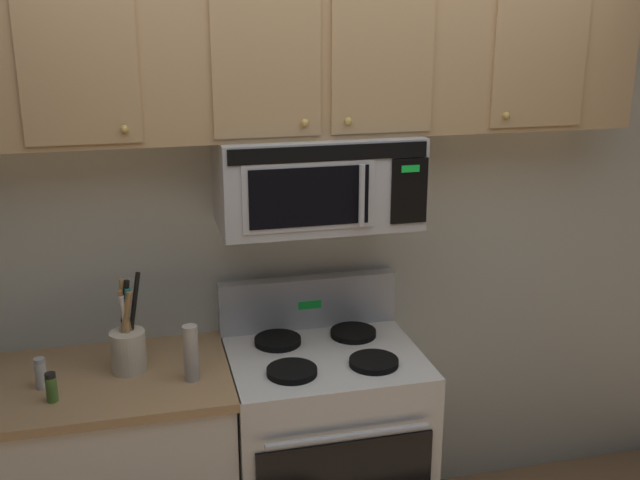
# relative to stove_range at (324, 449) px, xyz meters

# --- Properties ---
(back_wall) EXTENTS (5.20, 0.10, 2.70)m
(back_wall) POSITION_rel_stove_range_xyz_m (0.00, 0.37, 0.88)
(back_wall) COLOR silver
(back_wall) RESTS_ON ground_plane
(stove_range) EXTENTS (0.76, 0.69, 1.12)m
(stove_range) POSITION_rel_stove_range_xyz_m (0.00, 0.00, 0.00)
(stove_range) COLOR white
(stove_range) RESTS_ON ground_plane
(over_range_microwave) EXTENTS (0.76, 0.43, 0.35)m
(over_range_microwave) POSITION_rel_stove_range_xyz_m (-0.00, 0.12, 1.11)
(over_range_microwave) COLOR #B7BABF
(upper_cabinets) EXTENTS (2.50, 0.36, 0.55)m
(upper_cabinets) POSITION_rel_stove_range_xyz_m (-0.00, 0.15, 1.56)
(upper_cabinets) COLOR tan
(utensil_crock_cream) EXTENTS (0.13, 0.13, 0.40)m
(utensil_crock_cream) POSITION_rel_stove_range_xyz_m (-0.75, 0.03, 0.54)
(utensil_crock_cream) COLOR beige
(utensil_crock_cream) RESTS_ON counter_segment
(salt_shaker) EXTENTS (0.04, 0.04, 0.12)m
(salt_shaker) POSITION_rel_stove_range_xyz_m (-1.05, -0.03, 0.49)
(salt_shaker) COLOR white
(salt_shaker) RESTS_ON counter_segment
(pepper_mill) EXTENTS (0.05, 0.05, 0.21)m
(pepper_mill) POSITION_rel_stove_range_xyz_m (-0.52, -0.10, 0.54)
(pepper_mill) COLOR #B7B2A8
(pepper_mill) RESTS_ON counter_segment
(spice_jar) EXTENTS (0.04, 0.04, 0.11)m
(spice_jar) POSITION_rel_stove_range_xyz_m (-1.01, -0.14, 0.48)
(spice_jar) COLOR #4C7F33
(spice_jar) RESTS_ON counter_segment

